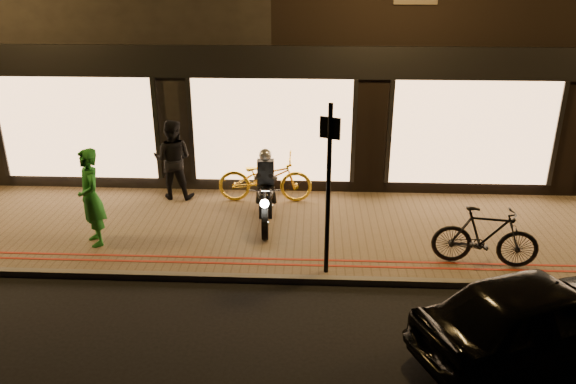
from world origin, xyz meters
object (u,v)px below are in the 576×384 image
object	(u,v)px
person_green	(91,198)
parked_car	(540,317)
sign_post	(329,182)
motorcycle	(266,196)
bicycle_gold	(265,178)

from	to	relation	value
person_green	parked_car	distance (m)	7.86
parked_car	sign_post	bearing A→B (deg)	32.64
motorcycle	sign_post	xyz separation A→B (m)	(1.21, -1.92, 1.06)
motorcycle	parked_car	world-z (taller)	motorcycle
bicycle_gold	parked_car	xyz separation A→B (m)	(4.23, -5.08, -0.05)
motorcycle	bicycle_gold	size ratio (longest dim) A/B	0.92
sign_post	person_green	xyz separation A→B (m)	(-4.41, 0.89, -0.73)
bicycle_gold	person_green	distance (m)	3.82
bicycle_gold	sign_post	bearing A→B (deg)	-158.23
sign_post	bicycle_gold	world-z (taller)	sign_post
motorcycle	sign_post	distance (m)	2.51
motorcycle	sign_post	world-z (taller)	sign_post
sign_post	parked_car	bearing A→B (deg)	-33.99
bicycle_gold	parked_car	world-z (taller)	parked_car
person_green	parked_car	size ratio (longest dim) A/B	0.52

